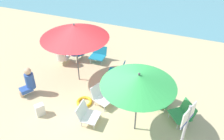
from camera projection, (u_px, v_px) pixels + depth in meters
The scene contains 15 objects.
ground_plane at pixel (91, 101), 7.16m from camera, with size 40.00×40.00×0.00m, color #CCB789.
umbrella_red at pixel (75, 31), 7.02m from camera, with size 2.13×2.13×2.09m.
umbrella_green at pixel (139, 80), 5.32m from camera, with size 1.80×1.80×1.86m.
beach_chair_a at pixel (98, 54), 8.88m from camera, with size 0.57×0.57×0.57m.
beach_chair_b at pixel (87, 114), 6.28m from camera, with size 0.56×0.54×0.58m.
beach_chair_c at pixel (183, 113), 6.31m from camera, with size 0.77×0.78×0.60m.
beach_chair_d at pixel (163, 97), 6.90m from camera, with size 0.66×0.70×0.58m.
beach_chair_e at pixel (101, 96), 6.90m from camera, with size 0.71×0.63×0.60m.
beach_chair_f at pixel (118, 70), 7.92m from camera, with size 0.62×0.56×0.63m.
person_a at pixel (62, 54), 8.63m from camera, with size 0.39×0.58×0.91m.
person_b at pixel (76, 50), 8.84m from camera, with size 0.50×0.58×0.91m.
person_c at pixel (28, 82), 7.20m from camera, with size 0.45×0.52×0.95m.
warning_sign at pixel (185, 129), 4.62m from camera, with size 0.21×0.50×1.90m.
swim_ring at pixel (84, 102), 7.06m from camera, with size 0.48×0.48×0.08m, color yellow.
beach_bag at pixel (40, 110), 6.60m from camera, with size 0.25×0.18×0.36m, color silver.
Camera 1 is at (2.54, -4.72, 4.88)m, focal length 37.10 mm.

